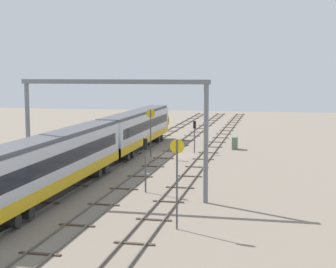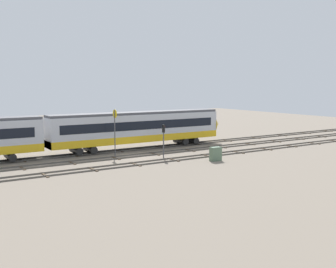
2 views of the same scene
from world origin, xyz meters
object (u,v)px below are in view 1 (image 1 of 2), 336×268
speed_sign_mid_trackside (177,172)px  signal_light_trackside_approach (195,132)px  speed_sign_near_foreground (151,125)px  relay_cabinet (235,143)px  overhead_gantry (113,113)px  signal_light_trackside_departure (145,157)px  train (58,162)px

speed_sign_mid_trackside → signal_light_trackside_approach: speed_sign_mid_trackside is taller
speed_sign_near_foreground → speed_sign_mid_trackside: bearing=-163.0°
signal_light_trackside_approach → relay_cabinet: (4.01, -4.60, -1.81)m
speed_sign_near_foreground → signal_light_trackside_approach: (4.07, -4.51, -1.12)m
overhead_gantry → signal_light_trackside_approach: size_ratio=3.82×
speed_sign_near_foreground → relay_cabinet: speed_sign_near_foreground is taller
speed_sign_near_foreground → speed_sign_mid_trackside: speed_sign_mid_trackside is taller
signal_light_trackside_approach → relay_cabinet: bearing=-48.9°
overhead_gantry → signal_light_trackside_departure: overhead_gantry is taller
overhead_gantry → relay_cabinet: bearing=-14.8°
train → relay_cabinet: train is taller
overhead_gantry → signal_light_trackside_approach: bearing=-6.5°
overhead_gantry → relay_cabinet: 29.23m
speed_sign_near_foreground → signal_light_trackside_approach: speed_sign_near_foreground is taller
signal_light_trackside_approach → signal_light_trackside_departure: bearing=177.9°
signal_light_trackside_departure → relay_cabinet: 25.97m
overhead_gantry → speed_sign_near_foreground: (19.61, 1.82, -2.93)m
speed_sign_near_foreground → speed_sign_mid_trackside: (-26.45, -8.08, -0.08)m
train → relay_cabinet: (27.57, -11.96, -1.88)m
signal_light_trackside_departure → overhead_gantry: bearing=141.2°
speed_sign_near_foreground → signal_light_trackside_approach: 6.18m
train → speed_sign_near_foreground: (19.48, -2.85, 1.05)m
train → speed_sign_mid_trackside: size_ratio=13.22×
signal_light_trackside_approach → speed_sign_near_foreground: bearing=132.1°
signal_light_trackside_approach → signal_light_trackside_departure: size_ratio=0.88×
overhead_gantry → speed_sign_near_foreground: overhead_gantry is taller
speed_sign_mid_trackside → relay_cabinet: (34.54, -1.04, -2.85)m
train → overhead_gantry: 6.13m
overhead_gantry → speed_sign_near_foreground: bearing=5.3°
train → signal_light_trackside_departure: bearing=-71.1°
overhead_gantry → speed_sign_mid_trackside: bearing=-137.6°
speed_sign_near_foreground → train: bearing=171.7°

